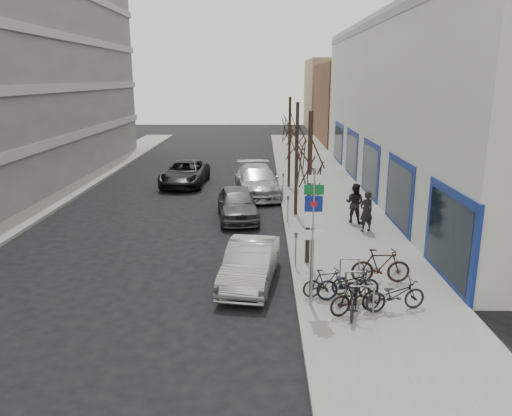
{
  "coord_description": "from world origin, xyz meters",
  "views": [
    {
      "loc": [
        0.98,
        -13.37,
        6.56
      ],
      "look_at": [
        0.76,
        4.1,
        2.0
      ],
      "focal_mm": 35.0,
      "sensor_mm": 36.0,
      "label": 1
    }
  ],
  "objects_px": {
    "lane_car": "(185,173)",
    "pedestrian_near": "(366,211)",
    "bike_mid_curb": "(348,281)",
    "parked_car_front": "(250,263)",
    "pedestrian_far": "(355,203)",
    "meter_front": "(296,246)",
    "meter_mid": "(288,207)",
    "highway_sign_pole": "(313,229)",
    "bike_near_left": "(355,292)",
    "tree_far": "(290,121)",
    "bike_rack": "(356,281)",
    "meter_back": "(283,182)",
    "parked_car_mid": "(237,203)",
    "bike_near_right": "(356,297)",
    "parked_car_back": "(257,181)",
    "tree_near": "(310,153)",
    "tree_mid": "(297,133)",
    "bike_mid_inner": "(326,282)",
    "bike_far_curb": "(395,292)",
    "bike_far_inner": "(381,265)"
  },
  "relations": [
    {
      "from": "bike_mid_curb",
      "to": "bike_far_inner",
      "type": "distance_m",
      "value": 1.81
    },
    {
      "from": "highway_sign_pole",
      "to": "bike_far_inner",
      "type": "xyz_separation_m",
      "value": [
        2.4,
        1.71,
        -1.73
      ]
    },
    {
      "from": "highway_sign_pole",
      "to": "parked_car_front",
      "type": "height_order",
      "value": "highway_sign_pole"
    },
    {
      "from": "meter_mid",
      "to": "bike_mid_curb",
      "type": "height_order",
      "value": "meter_mid"
    },
    {
      "from": "bike_rack",
      "to": "bike_mid_inner",
      "type": "height_order",
      "value": "bike_mid_inner"
    },
    {
      "from": "meter_back",
      "to": "parked_car_mid",
      "type": "bearing_deg",
      "value": -118.56
    },
    {
      "from": "tree_far",
      "to": "pedestrian_far",
      "type": "relative_size",
      "value": 2.97
    },
    {
      "from": "tree_mid",
      "to": "bike_mid_inner",
      "type": "relative_size",
      "value": 3.67
    },
    {
      "from": "bike_near_right",
      "to": "parked_car_mid",
      "type": "bearing_deg",
      "value": -1.44
    },
    {
      "from": "meter_back",
      "to": "meter_mid",
      "type": "bearing_deg",
      "value": -90.0
    },
    {
      "from": "meter_front",
      "to": "meter_back",
      "type": "distance_m",
      "value": 11.0
    },
    {
      "from": "bike_near_left",
      "to": "bike_far_curb",
      "type": "bearing_deg",
      "value": 19.33
    },
    {
      "from": "bike_near_left",
      "to": "bike_far_curb",
      "type": "xyz_separation_m",
      "value": [
        1.15,
        0.1,
        -0.05
      ]
    },
    {
      "from": "meter_front",
      "to": "bike_mid_inner",
      "type": "relative_size",
      "value": 0.85
    },
    {
      "from": "bike_near_right",
      "to": "lane_car",
      "type": "bearing_deg",
      "value": 0.72
    },
    {
      "from": "tree_far",
      "to": "bike_mid_inner",
      "type": "xyz_separation_m",
      "value": [
        0.32,
        -15.9,
        -3.5
      ]
    },
    {
      "from": "tree_far",
      "to": "pedestrian_far",
      "type": "xyz_separation_m",
      "value": [
        2.59,
        -7.84,
        -3.03
      ]
    },
    {
      "from": "meter_front",
      "to": "bike_near_left",
      "type": "bearing_deg",
      "value": -66.87
    },
    {
      "from": "tree_far",
      "to": "meter_front",
      "type": "relative_size",
      "value": 4.33
    },
    {
      "from": "lane_car",
      "to": "meter_front",
      "type": "bearing_deg",
      "value": -64.86
    },
    {
      "from": "tree_near",
      "to": "pedestrian_far",
      "type": "bearing_deg",
      "value": 63.36
    },
    {
      "from": "meter_front",
      "to": "meter_mid",
      "type": "height_order",
      "value": "same"
    },
    {
      "from": "parked_car_back",
      "to": "pedestrian_far",
      "type": "relative_size",
      "value": 3.14
    },
    {
      "from": "bike_mid_curb",
      "to": "meter_front",
      "type": "bearing_deg",
      "value": 21.5
    },
    {
      "from": "bike_near_left",
      "to": "pedestrian_far",
      "type": "bearing_deg",
      "value": 94.59
    },
    {
      "from": "tree_near",
      "to": "bike_near_left",
      "type": "height_order",
      "value": "tree_near"
    },
    {
      "from": "meter_back",
      "to": "bike_mid_curb",
      "type": "distance_m",
      "value": 13.66
    },
    {
      "from": "pedestrian_far",
      "to": "bike_near_right",
      "type": "bearing_deg",
      "value": 110.97
    },
    {
      "from": "meter_front",
      "to": "parked_car_front",
      "type": "relative_size",
      "value": 0.3
    },
    {
      "from": "highway_sign_pole",
      "to": "meter_mid",
      "type": "xyz_separation_m",
      "value": [
        -0.25,
        8.51,
        -1.54
      ]
    },
    {
      "from": "bike_mid_curb",
      "to": "lane_car",
      "type": "xyz_separation_m",
      "value": [
        -7.43,
        17.08,
        0.03
      ]
    },
    {
      "from": "tree_far",
      "to": "parked_car_front",
      "type": "height_order",
      "value": "tree_far"
    },
    {
      "from": "tree_near",
      "to": "meter_mid",
      "type": "height_order",
      "value": "tree_near"
    },
    {
      "from": "bike_rack",
      "to": "bike_mid_inner",
      "type": "relative_size",
      "value": 1.51
    },
    {
      "from": "bike_mid_curb",
      "to": "highway_sign_pole",
      "type": "bearing_deg",
      "value": 103.67
    },
    {
      "from": "highway_sign_pole",
      "to": "parked_car_front",
      "type": "xyz_separation_m",
      "value": [
        -1.81,
        1.91,
        -1.76
      ]
    },
    {
      "from": "lane_car",
      "to": "pedestrian_near",
      "type": "height_order",
      "value": "pedestrian_near"
    },
    {
      "from": "bike_mid_curb",
      "to": "parked_car_front",
      "type": "xyz_separation_m",
      "value": [
        -2.94,
        1.49,
        -0.03
      ]
    },
    {
      "from": "bike_rack",
      "to": "highway_sign_pole",
      "type": "bearing_deg",
      "value": -156.41
    },
    {
      "from": "meter_back",
      "to": "parked_car_mid",
      "type": "height_order",
      "value": "parked_car_mid"
    },
    {
      "from": "bike_rack",
      "to": "parked_car_back",
      "type": "relative_size",
      "value": 0.39
    },
    {
      "from": "meter_back",
      "to": "parked_car_back",
      "type": "height_order",
      "value": "parked_car_back"
    },
    {
      "from": "highway_sign_pole",
      "to": "meter_mid",
      "type": "height_order",
      "value": "highway_sign_pole"
    },
    {
      "from": "tree_far",
      "to": "bike_near_left",
      "type": "xyz_separation_m",
      "value": [
        1.0,
        -16.9,
        -3.35
      ]
    },
    {
      "from": "bike_rack",
      "to": "tree_mid",
      "type": "relative_size",
      "value": 0.41
    },
    {
      "from": "bike_near_right",
      "to": "pedestrian_near",
      "type": "relative_size",
      "value": 0.94
    },
    {
      "from": "bike_mid_inner",
      "to": "bike_far_curb",
      "type": "relative_size",
      "value": 0.82
    },
    {
      "from": "pedestrian_far",
      "to": "parked_car_front",
      "type": "bearing_deg",
      "value": 86.5
    },
    {
      "from": "bike_mid_curb",
      "to": "lane_car",
      "type": "distance_m",
      "value": 18.62
    },
    {
      "from": "bike_near_right",
      "to": "pedestrian_near",
      "type": "distance_m",
      "value": 8.04
    }
  ]
}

